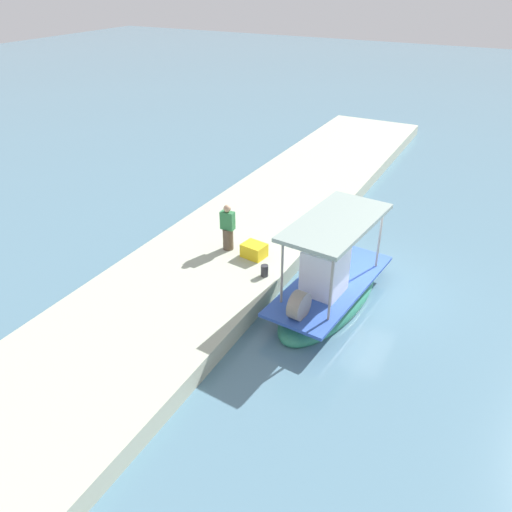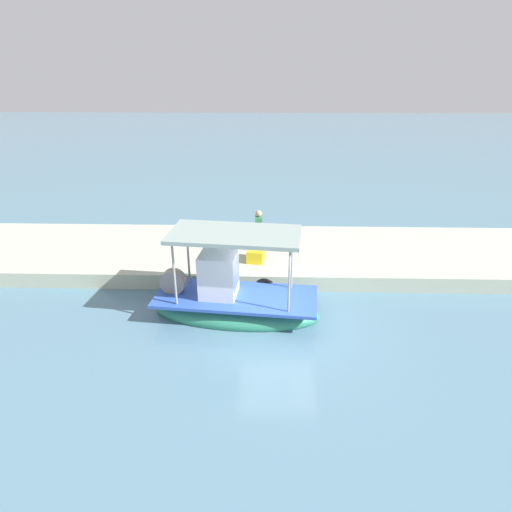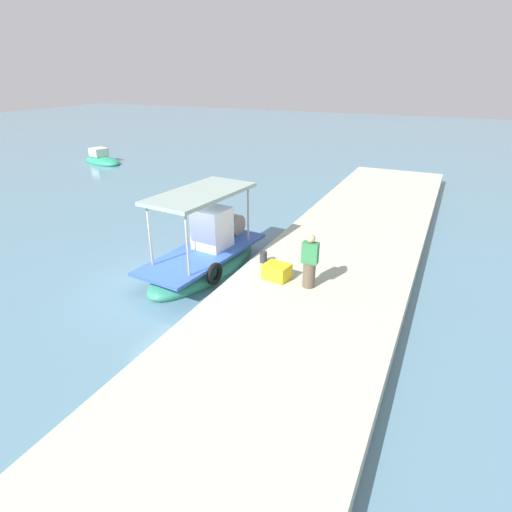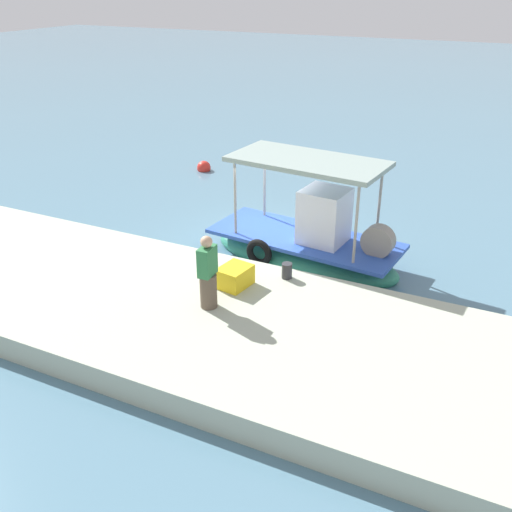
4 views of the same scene
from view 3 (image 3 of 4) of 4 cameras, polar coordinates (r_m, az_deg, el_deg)
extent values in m
plane|color=slate|center=(14.11, -11.48, -3.67)|extent=(120.00, 120.00, 0.00)
cube|color=#B2BBA3|center=(12.05, 6.76, -6.88)|extent=(36.00, 5.11, 0.57)
ellipsoid|color=#308B6B|center=(14.78, -6.93, -1.48)|extent=(5.42, 2.48, 0.96)
cube|color=#3157B9|center=(14.56, -7.03, 0.40)|extent=(5.21, 2.46, 0.10)
cube|color=white|center=(14.69, -5.92, 3.59)|extent=(1.20, 1.18, 1.49)
cylinder|color=gray|center=(15.89, -5.65, 6.30)|extent=(0.07, 0.07, 2.08)
cylinder|color=gray|center=(15.09, -1.07, 5.46)|extent=(0.07, 0.07, 2.08)
cylinder|color=gray|center=(13.50, -14.09, 2.46)|extent=(0.07, 0.07, 2.08)
cylinder|color=gray|center=(12.55, -9.21, 1.23)|extent=(0.07, 0.07, 2.08)
cube|color=#8FA39C|center=(13.87, -7.46, 8.35)|extent=(4.03, 2.27, 0.12)
torus|color=black|center=(13.51, -5.59, -2.40)|extent=(0.75, 0.25, 0.74)
cylinder|color=gray|center=(15.91, -2.73, 4.18)|extent=(0.83, 0.43, 0.80)
cylinder|color=brown|center=(12.39, 7.14, -2.51)|extent=(0.38, 0.38, 0.76)
cube|color=#307846|center=(12.10, 7.31, 0.42)|extent=(0.27, 0.47, 0.63)
sphere|color=tan|center=(11.94, 7.42, 2.35)|extent=(0.25, 0.25, 0.25)
cylinder|color=#2D2D33|center=(13.92, 1.00, -0.14)|extent=(0.24, 0.24, 0.37)
cube|color=yellow|center=(12.83, 2.81, -2.10)|extent=(0.70, 0.83, 0.47)
ellipsoid|color=#28946B|center=(34.31, -19.94, 11.88)|extent=(2.78, 4.14, 0.71)
cube|color=silver|center=(34.53, -20.40, 12.98)|extent=(1.33, 1.39, 0.58)
camera|label=1|loc=(26.37, -0.29, 29.56)|focal=35.71mm
camera|label=2|loc=(21.75, -39.82, 21.46)|focal=30.59mm
camera|label=4|loc=(17.09, 47.84, 18.25)|focal=40.38mm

